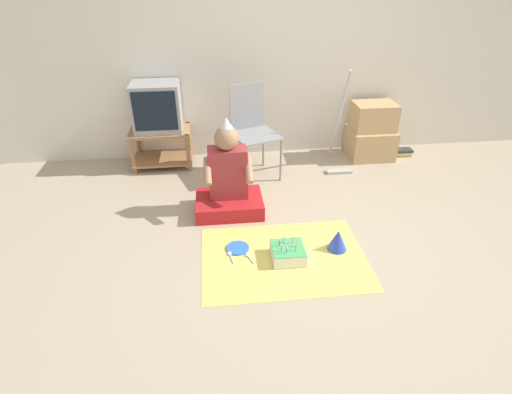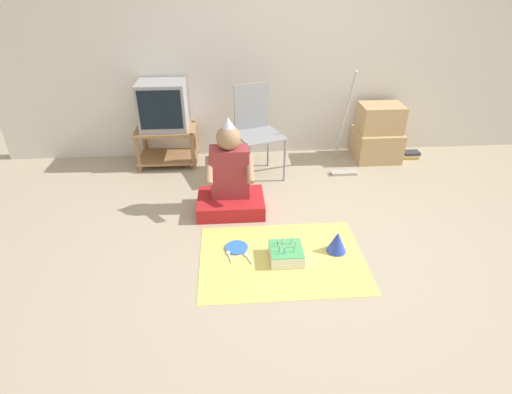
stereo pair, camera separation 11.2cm
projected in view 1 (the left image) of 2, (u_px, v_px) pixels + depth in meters
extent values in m
plane|color=tan|center=(313.00, 251.00, 3.21)|extent=(16.00, 16.00, 0.00)
cube|color=silver|center=(278.00, 41.00, 4.28)|extent=(6.40, 0.06, 2.55)
cube|color=#997047|center=(160.00, 131.00, 4.37)|extent=(0.65, 0.45, 0.03)
cube|color=#997047|center=(164.00, 158.00, 4.54)|extent=(0.65, 0.45, 0.02)
cylinder|color=#997047|center=(133.00, 156.00, 4.28)|extent=(0.04, 0.04, 0.42)
cylinder|color=#997047|center=(188.00, 153.00, 4.34)|extent=(0.04, 0.04, 0.42)
cylinder|color=#997047|center=(138.00, 142.00, 4.61)|extent=(0.04, 0.04, 0.42)
cylinder|color=#997047|center=(189.00, 140.00, 4.67)|extent=(0.04, 0.04, 0.42)
cube|color=#99999E|center=(157.00, 107.00, 4.25)|extent=(0.50, 0.40, 0.51)
cube|color=black|center=(155.00, 111.00, 4.06)|extent=(0.44, 0.01, 0.41)
cube|color=gray|center=(255.00, 135.00, 4.09)|extent=(0.55, 0.56, 0.02)
cube|color=gray|center=(247.00, 107.00, 4.13)|extent=(0.36, 0.15, 0.48)
cylinder|color=gray|center=(247.00, 167.00, 3.98)|extent=(0.02, 0.02, 0.47)
cylinder|color=gray|center=(281.00, 160.00, 4.13)|extent=(0.02, 0.02, 0.47)
cylinder|color=gray|center=(231.00, 153.00, 4.29)|extent=(0.02, 0.02, 0.47)
cylinder|color=gray|center=(263.00, 146.00, 4.43)|extent=(0.02, 0.02, 0.47)
cube|color=tan|center=(370.00, 143.00, 4.70)|extent=(0.50, 0.46, 0.34)
cube|color=tan|center=(374.00, 116.00, 4.53)|extent=(0.47, 0.35, 0.30)
cube|color=#B2ADA3|center=(339.00, 171.00, 4.39)|extent=(0.28, 0.09, 0.03)
cylinder|color=#B7B7BC|center=(339.00, 117.00, 4.28)|extent=(0.03, 0.43, 1.09)
cube|color=#A88933|center=(402.00, 154.00, 4.80)|extent=(0.17, 0.14, 0.02)
cube|color=beige|center=(403.00, 152.00, 4.78)|extent=(0.18, 0.12, 0.02)
cube|color=#333338|center=(404.00, 150.00, 4.77)|extent=(0.19, 0.12, 0.03)
cube|color=red|center=(229.00, 204.00, 3.69)|extent=(0.61, 0.45, 0.14)
cube|color=#993338|center=(228.00, 173.00, 3.57)|extent=(0.34, 0.19, 0.47)
sphere|color=#9E7556|center=(227.00, 138.00, 3.40)|extent=(0.22, 0.22, 0.22)
cone|color=silver|center=(226.00, 123.00, 3.34)|extent=(0.12, 0.12, 0.09)
cylinder|color=#9E7556|center=(208.00, 171.00, 3.43)|extent=(0.06, 0.25, 0.20)
cylinder|color=#9E7556|center=(249.00, 169.00, 3.46)|extent=(0.06, 0.25, 0.20)
cube|color=#EAD666|center=(284.00, 258.00, 3.13)|extent=(1.28, 0.91, 0.01)
cube|color=white|center=(288.00, 253.00, 3.10)|extent=(0.25, 0.25, 0.09)
cube|color=#4CB266|center=(288.00, 248.00, 3.07)|extent=(0.25, 0.25, 0.01)
cylinder|color=#E58CCC|center=(297.00, 244.00, 3.07)|extent=(0.01, 0.01, 0.06)
sphere|color=#FFCC4C|center=(297.00, 240.00, 3.05)|extent=(0.01, 0.01, 0.01)
cylinder|color=#E58CCC|center=(293.00, 241.00, 3.11)|extent=(0.01, 0.01, 0.06)
sphere|color=#FFCC4C|center=(293.00, 237.00, 3.09)|extent=(0.01, 0.01, 0.01)
cylinder|color=#E58CCC|center=(284.00, 240.00, 3.11)|extent=(0.01, 0.01, 0.06)
sphere|color=#FFCC4C|center=(284.00, 237.00, 3.09)|extent=(0.01, 0.01, 0.01)
cylinder|color=#4C7FE5|center=(280.00, 243.00, 3.08)|extent=(0.01, 0.01, 0.06)
sphere|color=#FFCC4C|center=(280.00, 240.00, 3.06)|extent=(0.01, 0.01, 0.01)
cylinder|color=#EA4C4C|center=(282.00, 249.00, 3.02)|extent=(0.01, 0.01, 0.06)
sphere|color=#FFCC4C|center=(282.00, 245.00, 3.00)|extent=(0.01, 0.01, 0.01)
cylinder|color=#4C7FE5|center=(287.00, 251.00, 3.00)|extent=(0.01, 0.01, 0.06)
sphere|color=#FFCC4C|center=(287.00, 247.00, 2.98)|extent=(0.01, 0.01, 0.01)
cylinder|color=#66C666|center=(296.00, 249.00, 3.02)|extent=(0.01, 0.01, 0.06)
sphere|color=#FFCC4C|center=(296.00, 245.00, 3.00)|extent=(0.01, 0.01, 0.01)
cone|color=blue|center=(338.00, 240.00, 3.18)|extent=(0.16, 0.16, 0.17)
cylinder|color=blue|center=(238.00, 248.00, 3.22)|extent=(0.18, 0.18, 0.01)
ellipsoid|color=white|center=(230.00, 253.00, 3.16)|extent=(0.04, 0.05, 0.01)
cube|color=white|center=(232.00, 259.00, 3.10)|extent=(0.03, 0.10, 0.01)
ellipsoid|color=white|center=(248.00, 255.00, 3.14)|extent=(0.04, 0.05, 0.01)
cube|color=white|center=(252.00, 260.00, 3.09)|extent=(0.05, 0.10, 0.01)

